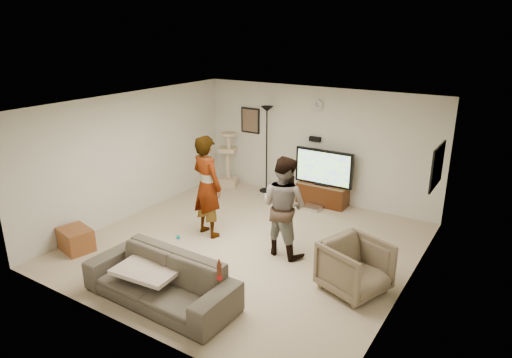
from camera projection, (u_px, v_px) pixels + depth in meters
The scene contains 24 objects.
floor at pixel (247, 245), 8.03m from camera, with size 5.50×5.50×0.02m, color tan.
ceiling at pixel (246, 104), 7.22m from camera, with size 5.50×5.50×0.02m, color silver.
wall_back at pixel (316, 144), 9.83m from camera, with size 5.50×0.04×2.50m, color beige.
wall_front at pixel (121, 240), 5.43m from camera, with size 5.50×0.04×2.50m, color beige.
wall_left at pixel (132, 155), 9.02m from camera, with size 0.04×5.50×2.50m, color beige.
wall_right at pixel (412, 212), 6.23m from camera, with size 0.04×5.50×2.50m, color beige.
wall_clock at pixel (317, 106), 9.53m from camera, with size 0.26×0.26×0.04m, color silver.
wall_speaker at pixel (315, 139), 9.74m from camera, with size 0.25×0.10×0.10m, color black.
picture_back at pixel (250, 120), 10.56m from camera, with size 0.42×0.03×0.52m, color brown.
picture_right at pixel (437, 166), 7.44m from camera, with size 0.03×0.78×0.62m, color #FB9649.
tv_stand at pixel (322, 194), 9.80m from camera, with size 1.09×0.45×0.45m, color #351708.
console_box at pixel (312, 208), 9.57m from camera, with size 0.40×0.30×0.07m, color silver.
tv at pixel (324, 168), 9.60m from camera, with size 1.30×0.08×0.77m, color black.
tv_screen at pixel (323, 168), 9.56m from camera, with size 1.19×0.01×0.68m, color #8EF732.
floor_lamp at pixel (267, 150), 10.32m from camera, with size 0.32×0.32×2.01m, color black.
cat_tree at pixel (228, 159), 10.76m from camera, with size 0.43×0.43×1.36m, color tan.
person_left at pixel (207, 186), 8.15m from camera, with size 0.69×0.45×1.89m, color #AEAFB0.
person_right at pixel (284, 206), 7.47m from camera, with size 0.84×0.65×1.72m, color #2F4FA4.
sofa at pixel (160, 280), 6.29m from camera, with size 2.27×0.89×0.66m, color #474136.
throw_blanket at pixel (149, 269), 6.35m from camera, with size 0.90×0.70×0.06m, color beige.
beer_bottle at pixel (219, 272), 5.61m from camera, with size 0.06×0.06×0.25m, color #562513.
armchair at pixel (355, 267), 6.51m from camera, with size 0.83×0.86×0.78m, color brown.
side_table at pixel (76, 239), 7.78m from camera, with size 0.59×0.44×0.39m, color brown.
toy_ball at pixel (178, 237), 8.23m from camera, with size 0.07×0.07×0.07m, color #058F98.
Camera 1 is at (4.01, -6.01, 3.70)m, focal length 31.56 mm.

